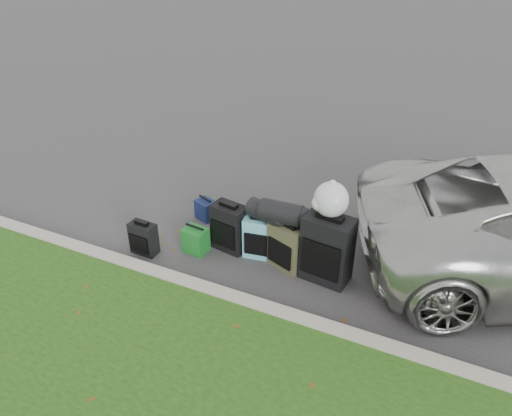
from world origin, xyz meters
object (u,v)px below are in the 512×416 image
at_px(suitcase_olive, 288,246).
at_px(tote_green, 196,240).
at_px(suitcase_teal, 259,237).
at_px(suitcase_large_black_right, 327,249).
at_px(suitcase_large_black_left, 230,227).
at_px(suitcase_small_black, 144,238).
at_px(tote_navy, 206,210).

distance_m(suitcase_olive, tote_green, 1.22).
relative_size(suitcase_teal, suitcase_large_black_right, 0.65).
relative_size(suitcase_large_black_left, tote_green, 1.91).
xyz_separation_m(suitcase_teal, tote_green, (-0.78, -0.27, -0.11)).
xyz_separation_m(suitcase_small_black, suitcase_teal, (1.37, 0.57, 0.06)).
xyz_separation_m(suitcase_olive, suitcase_large_black_right, (0.50, -0.02, 0.12)).
height_order(suitcase_olive, suitcase_teal, suitcase_olive).
xyz_separation_m(suitcase_large_black_left, suitcase_large_black_right, (1.32, -0.06, 0.11)).
bearing_deg(suitcase_large_black_left, suitcase_teal, 11.44).
bearing_deg(tote_navy, suitcase_large_black_left, -16.70).
relative_size(suitcase_large_black_right, tote_navy, 2.97).
bearing_deg(suitcase_small_black, suitcase_large_black_left, 32.51).
bearing_deg(suitcase_large_black_left, suitcase_small_black, -140.54).
relative_size(suitcase_large_black_right, tote_green, 2.54).
bearing_deg(suitcase_large_black_left, suitcase_olive, 6.15).
xyz_separation_m(tote_green, tote_navy, (-0.28, 0.74, -0.02)).
bearing_deg(suitcase_olive, tote_navy, 179.96).
bearing_deg(suitcase_large_black_right, suitcase_small_black, -161.68).
xyz_separation_m(suitcase_large_black_left, suitcase_teal, (0.41, 0.02, -0.04)).
bearing_deg(tote_green, tote_navy, 115.93).
bearing_deg(tote_green, suitcase_large_black_left, 39.44).
bearing_deg(tote_navy, suitcase_olive, 0.46).
relative_size(suitcase_teal, tote_green, 1.65).
height_order(suitcase_olive, tote_green, suitcase_olive).
bearing_deg(suitcase_large_black_right, tote_green, -167.53).
relative_size(suitcase_small_black, suitcase_large_black_left, 0.67).
xyz_separation_m(suitcase_olive, tote_green, (-1.19, -0.20, -0.13)).
bearing_deg(suitcase_olive, suitcase_large_black_right, 18.07).
xyz_separation_m(suitcase_small_black, suitcase_olive, (1.78, 0.51, 0.09)).
distance_m(suitcase_large_black_left, suitcase_olive, 0.82).
bearing_deg(suitcase_olive, tote_green, -150.20).
height_order(suitcase_large_black_left, suitcase_large_black_right, suitcase_large_black_right).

